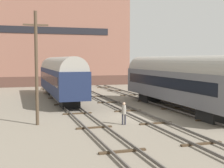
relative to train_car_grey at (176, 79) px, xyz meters
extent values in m
plane|color=slate|center=(-4.79, -2.54, -2.95)|extent=(200.00, 200.00, 0.00)
cube|color=#4C4742|center=(-10.29, -2.54, -2.77)|extent=(0.08, 60.00, 0.16)
cube|color=#4C4742|center=(-8.86, -2.54, -2.77)|extent=(0.08, 60.00, 0.16)
cube|color=#3D2D1E|center=(-9.58, -11.54, -2.90)|extent=(2.60, 0.24, 0.10)
cube|color=#3D2D1E|center=(-9.58, -5.54, -2.90)|extent=(2.60, 0.24, 0.10)
cube|color=#3D2D1E|center=(-9.58, 0.46, -2.90)|extent=(2.60, 0.24, 0.10)
cube|color=#3D2D1E|center=(-9.58, 6.46, -2.90)|extent=(2.60, 0.24, 0.10)
cube|color=#3D2D1E|center=(-9.58, 12.46, -2.90)|extent=(2.60, 0.24, 0.10)
cube|color=#3D2D1E|center=(-9.58, 18.46, -2.90)|extent=(2.60, 0.24, 0.10)
cube|color=#3D2D1E|center=(-9.58, 24.46, -2.90)|extent=(2.60, 0.24, 0.10)
cube|color=#4C4742|center=(-5.51, -2.54, -2.77)|extent=(0.08, 60.00, 0.16)
cube|color=#4C4742|center=(-4.07, -2.54, -2.77)|extent=(0.08, 60.00, 0.16)
cube|color=#3D2D1E|center=(-4.79, -11.54, -2.90)|extent=(2.60, 0.24, 0.10)
cube|color=#3D2D1E|center=(-4.79, -5.54, -2.90)|extent=(2.60, 0.24, 0.10)
cube|color=#3D2D1E|center=(-4.79, 0.46, -2.90)|extent=(2.60, 0.24, 0.10)
cube|color=#3D2D1E|center=(-4.79, 6.46, -2.90)|extent=(2.60, 0.24, 0.10)
cube|color=#3D2D1E|center=(-4.79, 12.46, -2.90)|extent=(2.60, 0.24, 0.10)
cube|color=#3D2D1E|center=(-4.79, 18.46, -2.90)|extent=(2.60, 0.24, 0.10)
cube|color=#3D2D1E|center=(-4.79, 24.46, -2.90)|extent=(2.60, 0.24, 0.10)
cube|color=#4C4742|center=(-0.72, -2.54, -2.77)|extent=(0.08, 60.00, 0.16)
cube|color=#4C4742|center=(0.72, -2.54, -2.77)|extent=(0.08, 60.00, 0.16)
cube|color=#3D2D1E|center=(0.00, -5.54, -2.90)|extent=(2.60, 0.24, 0.10)
cube|color=#3D2D1E|center=(0.00, 0.46, -2.90)|extent=(2.60, 0.24, 0.10)
cube|color=#3D2D1E|center=(0.00, 6.46, -2.90)|extent=(2.60, 0.24, 0.10)
cube|color=#3D2D1E|center=(0.00, 12.46, -2.90)|extent=(2.60, 0.24, 0.10)
cube|color=#3D2D1E|center=(0.00, 18.46, -2.90)|extent=(2.60, 0.24, 0.10)
cube|color=#3D2D1E|center=(0.00, 24.46, -2.90)|extent=(2.60, 0.24, 0.10)
cube|color=black|center=(0.00, 5.99, -2.45)|extent=(1.80, 2.40, 1.00)
cube|color=black|center=(0.00, -5.99, -2.45)|extent=(1.80, 2.40, 1.00)
cube|color=slate|center=(0.00, 0.00, -0.56)|extent=(2.99, 18.44, 2.76)
cube|color=black|center=(0.00, 0.00, -0.23)|extent=(3.03, 16.96, 0.99)
cylinder|color=gray|center=(0.00, 0.00, 0.82)|extent=(2.84, 18.07, 2.84)
cube|color=black|center=(-9.58, 16.74, -2.45)|extent=(1.80, 2.40, 1.00)
cube|color=black|center=(-9.58, 4.52, -2.45)|extent=(1.80, 2.40, 1.00)
cube|color=#192342|center=(-9.58, 10.63, -0.58)|extent=(2.98, 18.80, 2.73)
cube|color=black|center=(-9.58, 10.63, -0.25)|extent=(3.02, 17.30, 0.98)
cylinder|color=gray|center=(-9.58, 10.63, 0.78)|extent=(2.84, 18.43, 2.84)
cube|color=#8C704C|center=(2.74, 0.98, -1.96)|extent=(2.84, 15.85, 0.10)
cylinder|color=brown|center=(1.47, 8.75, -2.48)|extent=(0.20, 0.20, 0.94)
cylinder|color=brown|center=(4.01, 8.75, -2.48)|extent=(0.20, 0.20, 0.94)
cylinder|color=brown|center=(1.47, 0.98, -2.48)|extent=(0.20, 0.20, 0.94)
cylinder|color=brown|center=(4.01, 0.98, -2.48)|extent=(0.20, 0.20, 0.94)
cube|color=#2D4C33|center=(3.13, 4.06, -1.48)|extent=(1.40, 0.40, 0.06)
cube|color=#2D4C33|center=(3.13, 4.23, -1.22)|extent=(1.40, 0.06, 0.45)
cube|color=black|center=(2.53, 4.06, -1.71)|extent=(0.06, 0.40, 0.40)
cube|color=black|center=(3.72, 4.06, -1.71)|extent=(0.06, 0.40, 0.40)
cylinder|color=#282833|center=(-7.27, -5.08, -2.54)|extent=(0.12, 0.12, 0.80)
cylinder|color=#282833|center=(-7.07, -5.08, -2.54)|extent=(0.12, 0.12, 0.80)
cylinder|color=gray|center=(-7.17, -5.08, -1.81)|extent=(0.32, 0.32, 0.67)
sphere|color=tan|center=(-7.17, -5.08, -1.37)|extent=(0.22, 0.22, 0.22)
cylinder|color=#473828|center=(-13.32, -3.18, 1.24)|extent=(0.24, 0.24, 8.36)
cube|color=#473828|center=(-13.32, -3.18, 4.42)|extent=(1.80, 0.12, 0.12)
cube|color=#4F342A|center=(-8.18, 36.60, -2.04)|extent=(29.48, 13.82, 1.81)
cube|color=brown|center=(-8.18, 36.60, 7.02)|extent=(29.48, 13.82, 16.30)
cube|color=black|center=(-8.18, 29.64, 7.02)|extent=(20.63, 0.10, 1.20)
camera|label=1|loc=(-14.97, -26.65, 1.93)|focal=50.00mm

